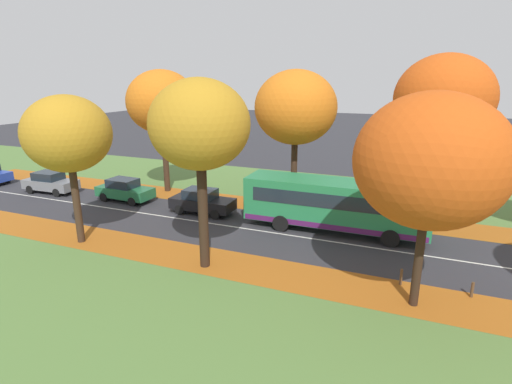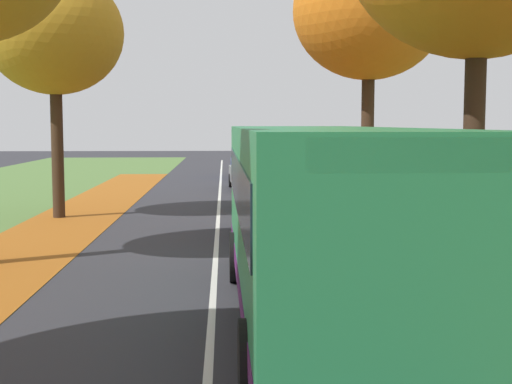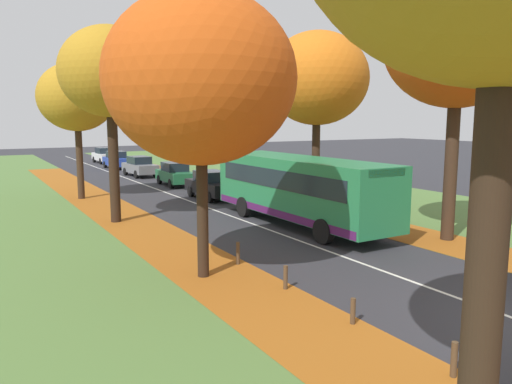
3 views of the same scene
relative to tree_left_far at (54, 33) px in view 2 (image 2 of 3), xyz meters
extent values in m
cube|color=#9E5619|center=(9.75, -10.40, -5.86)|extent=(2.80, 60.00, 0.00)
cube|color=silver|center=(5.15, -4.40, -5.87)|extent=(0.12, 80.00, 0.01)
cylinder|color=#382619|center=(0.00, 0.00, -3.74)|extent=(0.38, 0.38, 4.27)
ellipsoid|color=#B27F1E|center=(0.00, 0.00, 0.03)|extent=(4.35, 4.35, 3.92)
cylinder|color=#382619|center=(10.40, -8.89, -3.51)|extent=(0.43, 0.43, 4.73)
cylinder|color=#382619|center=(10.31, 1.42, -3.41)|extent=(0.44, 0.44, 4.91)
ellipsoid|color=orange|center=(10.31, 1.42, 1.00)|extent=(5.22, 5.22, 4.70)
cube|color=#237A47|center=(6.81, -12.46, -4.14)|extent=(2.59, 10.42, 2.50)
cube|color=#19232D|center=(6.85, -17.60, -3.79)|extent=(2.30, 0.12, 1.30)
cube|color=#19232D|center=(6.81, -12.46, -3.74)|extent=(2.62, 9.17, 0.80)
cube|color=#4C1951|center=(6.81, -12.46, -5.21)|extent=(2.61, 10.21, 0.32)
cube|color=yellow|center=(6.85, -17.62, -3.07)|extent=(1.75, 0.09, 0.28)
cylinder|color=black|center=(8.02, -15.67, -5.39)|extent=(0.31, 0.96, 0.96)
cylinder|color=black|center=(5.65, -15.69, -5.39)|extent=(0.31, 0.96, 0.96)
cylinder|color=black|center=(7.97, -9.59, -5.39)|extent=(0.31, 0.96, 0.96)
cylinder|color=black|center=(5.60, -9.61, -5.39)|extent=(0.31, 0.96, 0.96)
cube|color=black|center=(6.67, -3.82, -5.20)|extent=(1.75, 4.22, 0.70)
cube|color=#19232D|center=(6.67, -3.67, -4.55)|extent=(1.47, 2.03, 0.60)
cylinder|color=black|center=(7.47, -5.11, -5.55)|extent=(0.23, 0.64, 0.64)
cylinder|color=black|center=(5.91, -5.13, -5.55)|extent=(0.23, 0.64, 0.64)
cylinder|color=black|center=(7.44, -2.51, -5.55)|extent=(0.23, 0.64, 0.64)
cylinder|color=black|center=(5.88, -2.52, -5.55)|extent=(0.23, 0.64, 0.64)
cube|color=#1E6038|center=(6.95, 2.72, -5.20)|extent=(1.89, 4.27, 0.70)
cube|color=#19232D|center=(6.95, 2.87, -4.55)|extent=(1.54, 2.08, 0.60)
cylinder|color=black|center=(7.67, 1.38, -5.55)|extent=(0.25, 0.65, 0.64)
cylinder|color=black|center=(6.11, 1.46, -5.55)|extent=(0.25, 0.65, 0.64)
cylinder|color=black|center=(7.79, 3.99, -5.55)|extent=(0.25, 0.65, 0.64)
cylinder|color=black|center=(6.22, 4.06, -5.55)|extent=(0.25, 0.65, 0.64)
cube|color=slate|center=(6.51, 9.50, -5.20)|extent=(1.90, 4.28, 0.70)
cube|color=#19232D|center=(6.51, 9.65, -4.55)|extent=(1.54, 2.08, 0.60)
cylinder|color=black|center=(7.36, 8.23, -5.55)|extent=(0.25, 0.65, 0.64)
cylinder|color=black|center=(5.79, 8.16, -5.55)|extent=(0.25, 0.65, 0.64)
cylinder|color=black|center=(7.23, 10.84, -5.55)|extent=(0.25, 0.65, 0.64)
cylinder|color=black|center=(5.67, 10.76, -5.55)|extent=(0.25, 0.65, 0.64)
cube|color=#233D9E|center=(6.56, 16.81, -5.20)|extent=(1.73, 4.21, 0.70)
cube|color=#19232D|center=(6.56, 16.96, -4.55)|extent=(1.46, 2.03, 0.60)
cylinder|color=black|center=(7.34, 15.51, -5.55)|extent=(0.22, 0.64, 0.64)
cylinder|color=black|center=(5.77, 15.52, -5.55)|extent=(0.22, 0.64, 0.64)
cylinder|color=black|center=(7.35, 18.11, -5.55)|extent=(0.22, 0.64, 0.64)
cylinder|color=black|center=(5.79, 18.12, -5.55)|extent=(0.22, 0.64, 0.64)
cube|color=silver|center=(7.05, 23.39, -5.20)|extent=(1.84, 4.25, 0.70)
cube|color=#19232D|center=(7.05, 23.54, -4.55)|extent=(1.51, 2.06, 0.60)
cylinder|color=black|center=(7.88, 22.11, -5.55)|extent=(0.24, 0.65, 0.64)
cylinder|color=black|center=(6.31, 22.06, -5.55)|extent=(0.24, 0.65, 0.64)
cylinder|color=black|center=(7.79, 24.71, -5.55)|extent=(0.24, 0.65, 0.64)
cylinder|color=black|center=(6.23, 24.66, -5.55)|extent=(0.24, 0.65, 0.64)
camera|label=1|loc=(-15.14, -16.46, 2.84)|focal=28.00mm
camera|label=2|loc=(5.36, -23.11, -2.82)|focal=50.00mm
camera|label=3|loc=(-5.79, -30.19, -1.19)|focal=35.00mm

